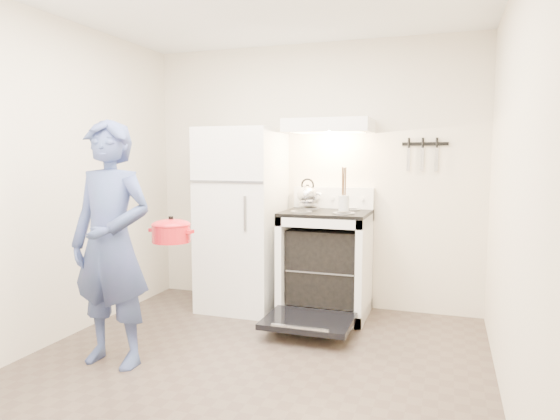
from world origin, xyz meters
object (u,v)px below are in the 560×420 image
Objects in this scene: refrigerator at (242,219)px; person at (111,244)px; tea_kettle at (307,194)px; dutch_oven at (171,233)px; stove_body at (326,265)px.

refrigerator is 1.54m from person.
dutch_oven is (-0.66, -1.35, -0.21)m from tea_kettle.
person is at bearing -126.98° from stove_body.
dutch_oven is (0.26, 0.34, 0.04)m from person.
person is at bearing -118.61° from tea_kettle.
person is at bearing -102.67° from refrigerator.
refrigerator is at bearing 78.17° from person.
person is (-1.15, -1.52, 0.38)m from stove_body.
person is 0.43m from dutch_oven.
person is 4.83× the size of dutch_oven.
dutch_oven is at bearing -116.07° from tea_kettle.
tea_kettle is (0.59, 0.19, 0.24)m from refrigerator.
stove_body is 3.27× the size of tea_kettle.
stove_body is 2.64× the size of dutch_oven.
tea_kettle is (-0.22, 0.17, 0.63)m from stove_body.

